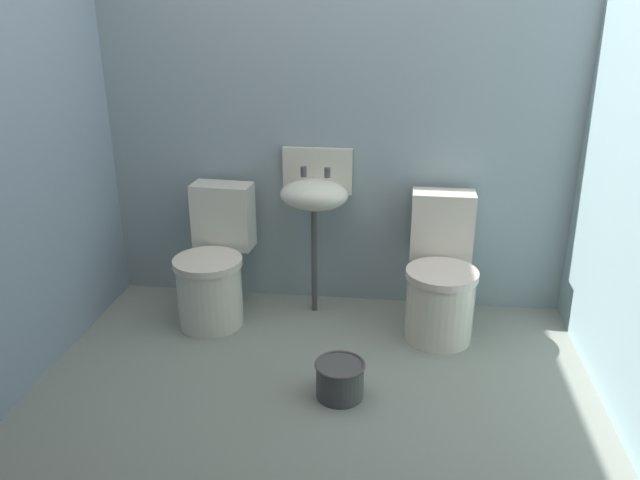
{
  "coord_description": "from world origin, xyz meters",
  "views": [
    {
      "loc": [
        0.36,
        -2.61,
        1.84
      ],
      "look_at": [
        0.0,
        0.26,
        0.7
      ],
      "focal_mm": 35.09,
      "sensor_mm": 36.0,
      "label": 1
    }
  ],
  "objects_px": {
    "bucket": "(340,379)",
    "toilet_right": "(440,280)",
    "toilet_left": "(214,268)",
    "sink": "(315,193)"
  },
  "relations": [
    {
      "from": "toilet_left",
      "to": "toilet_right",
      "type": "xyz_separation_m",
      "value": [
        1.33,
        -0.0,
        0.0
      ]
    },
    {
      "from": "toilet_left",
      "to": "bucket",
      "type": "distance_m",
      "value": 1.11
    },
    {
      "from": "toilet_right",
      "to": "bucket",
      "type": "relative_size",
      "value": 3.13
    },
    {
      "from": "toilet_left",
      "to": "sink",
      "type": "bearing_deg",
      "value": -157.96
    },
    {
      "from": "toilet_left",
      "to": "bucket",
      "type": "bearing_deg",
      "value": 143.15
    },
    {
      "from": "toilet_left",
      "to": "bucket",
      "type": "xyz_separation_m",
      "value": [
        0.82,
        -0.71,
        -0.23
      ]
    },
    {
      "from": "sink",
      "to": "bucket",
      "type": "bearing_deg",
      "value": -75.0
    },
    {
      "from": "toilet_right",
      "to": "sink",
      "type": "height_order",
      "value": "sink"
    },
    {
      "from": "bucket",
      "to": "toilet_right",
      "type": "bearing_deg",
      "value": 54.78
    },
    {
      "from": "bucket",
      "to": "toilet_left",
      "type": "bearing_deg",
      "value": 139.03
    }
  ]
}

